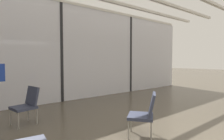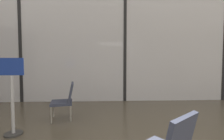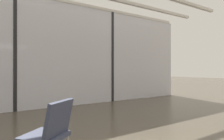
# 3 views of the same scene
# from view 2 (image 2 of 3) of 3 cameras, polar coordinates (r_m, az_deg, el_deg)

# --- Properties ---
(glass_curtain_wall) EXTENTS (14.00, 0.08, 3.57)m
(glass_curtain_wall) POSITION_cam_2_polar(r_m,az_deg,el_deg) (5.63, 4.54, 7.25)
(glass_curtain_wall) COLOR silver
(glass_curtain_wall) RESTS_ON ground
(window_mullion_0) EXTENTS (0.10, 0.12, 3.57)m
(window_mullion_0) POSITION_cam_2_polar(r_m,az_deg,el_deg) (6.27, -29.38, 6.44)
(window_mullion_0) COLOR black
(window_mullion_0) RESTS_ON ground
(window_mullion_1) EXTENTS (0.10, 0.12, 3.57)m
(window_mullion_1) POSITION_cam_2_polar(r_m,az_deg,el_deg) (5.63, 4.54, 7.25)
(window_mullion_1) COLOR black
(window_mullion_1) RESTS_ON ground
(window_mullion_2) EXTENTS (0.10, 0.12, 3.57)m
(window_mullion_2) POSITION_cam_2_polar(r_m,az_deg,el_deg) (6.98, 34.59, 5.91)
(window_mullion_2) COLOR black
(window_mullion_2) RESTS_ON ground
(parked_airplane) EXTENTS (11.78, 4.59, 4.59)m
(parked_airplane) POSITION_cam_2_polar(r_m,az_deg,el_deg) (10.97, 6.78, 7.89)
(parked_airplane) COLOR silver
(parked_airplane) RESTS_ON ground
(lounge_chair_2) EXTENTS (0.61, 0.57, 0.87)m
(lounge_chair_2) POSITION_cam_2_polar(r_m,az_deg,el_deg) (4.06, -16.09, -9.61)
(lounge_chair_2) COLOR #33384C
(lounge_chair_2) RESTS_ON ground
(info_sign) EXTENTS (0.44, 0.32, 1.44)m
(info_sign) POSITION_cam_2_polar(r_m,az_deg,el_deg) (3.57, -31.66, -8.66)
(info_sign) COLOR #333333
(info_sign) RESTS_ON ground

